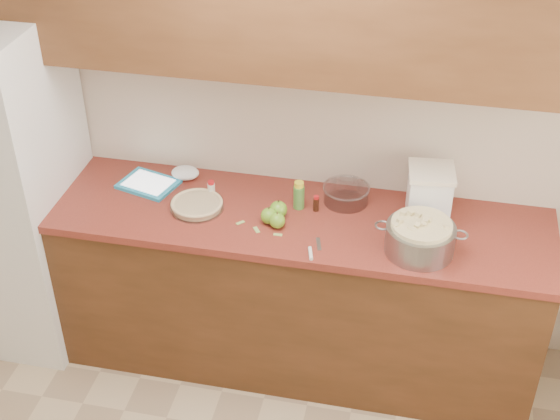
% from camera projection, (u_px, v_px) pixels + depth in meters
% --- Properties ---
extents(room_shell, '(3.60, 3.60, 3.60)m').
position_uv_depth(room_shell, '(176.00, 384.00, 2.36)').
color(room_shell, tan).
rests_on(room_shell, ground).
extents(counter_run, '(2.64, 0.68, 0.92)m').
position_uv_depth(counter_run, '(278.00, 286.00, 4.03)').
color(counter_run, '#5A3019').
rests_on(counter_run, ground).
extents(fridge, '(0.70, 0.70, 1.80)m').
position_uv_depth(fridge, '(2.00, 188.00, 3.99)').
color(fridge, white).
rests_on(fridge, ground).
extents(pie, '(0.26, 0.26, 0.04)m').
position_uv_depth(pie, '(197.00, 205.00, 3.79)').
color(pie, silver).
rests_on(pie, counter_run).
extents(colander, '(0.41, 0.31, 0.15)m').
position_uv_depth(colander, '(420.00, 238.00, 3.48)').
color(colander, gray).
rests_on(colander, counter_run).
extents(flour_canister, '(0.23, 0.23, 0.26)m').
position_uv_depth(flour_canister, '(429.00, 193.00, 3.67)').
color(flour_canister, white).
rests_on(flour_canister, counter_run).
extents(tablet, '(0.32, 0.28, 0.02)m').
position_uv_depth(tablet, '(148.00, 184.00, 3.97)').
color(tablet, '#2BA2D0').
rests_on(tablet, counter_run).
extents(paring_knife, '(0.06, 0.18, 0.02)m').
position_uv_depth(paring_knife, '(312.00, 252.00, 3.51)').
color(paring_knife, gray).
rests_on(paring_knife, counter_run).
extents(lemon_bottle, '(0.05, 0.05, 0.15)m').
position_uv_depth(lemon_bottle, '(299.00, 195.00, 3.77)').
color(lemon_bottle, '#4C8C38').
rests_on(lemon_bottle, counter_run).
extents(cinnamon_shaker, '(0.04, 0.04, 0.09)m').
position_uv_depth(cinnamon_shaker, '(211.00, 189.00, 3.87)').
color(cinnamon_shaker, beige).
rests_on(cinnamon_shaker, counter_run).
extents(vanilla_bottle, '(0.03, 0.03, 0.08)m').
position_uv_depth(vanilla_bottle, '(316.00, 204.00, 3.77)').
color(vanilla_bottle, black).
rests_on(vanilla_bottle, counter_run).
extents(mixing_bowl, '(0.23, 0.23, 0.09)m').
position_uv_depth(mixing_bowl, '(346.00, 193.00, 3.83)').
color(mixing_bowl, silver).
rests_on(mixing_bowl, counter_run).
extents(paper_towel, '(0.18, 0.16, 0.06)m').
position_uv_depth(paper_towel, '(185.00, 173.00, 4.02)').
color(paper_towel, white).
rests_on(paper_towel, counter_run).
extents(apple_left, '(0.08, 0.08, 0.09)m').
position_uv_depth(apple_left, '(269.00, 216.00, 3.68)').
color(apple_left, '#649C22').
rests_on(apple_left, counter_run).
extents(apple_center, '(0.09, 0.09, 0.10)m').
position_uv_depth(apple_center, '(278.00, 210.00, 3.72)').
color(apple_center, '#649C22').
rests_on(apple_center, counter_run).
extents(apple_front, '(0.08, 0.08, 0.09)m').
position_uv_depth(apple_front, '(277.00, 221.00, 3.65)').
color(apple_front, '#649C22').
rests_on(apple_front, counter_run).
extents(peel_a, '(0.04, 0.02, 0.00)m').
position_uv_depth(peel_a, '(278.00, 235.00, 3.62)').
color(peel_a, '#9DBF5D').
rests_on(peel_a, counter_run).
extents(peel_b, '(0.04, 0.05, 0.00)m').
position_uv_depth(peel_b, '(256.00, 230.00, 3.66)').
color(peel_b, '#9DBF5D').
rests_on(peel_b, counter_run).
extents(peel_c, '(0.04, 0.04, 0.00)m').
position_uv_depth(peel_c, '(240.00, 223.00, 3.70)').
color(peel_c, '#9DBF5D').
rests_on(peel_c, counter_run).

